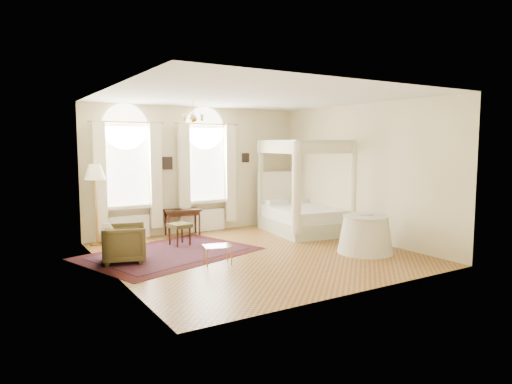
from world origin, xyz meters
TOP-DOWN VIEW (x-y plane):
  - ground at (0.00, 0.00)m, footprint 6.00×6.00m
  - room_walls at (0.00, 0.00)m, footprint 6.00×6.00m
  - window_left at (-1.90, 2.87)m, footprint 1.62×0.27m
  - window_right at (0.20, 2.87)m, footprint 1.62×0.27m
  - chandelier at (-0.90, 1.20)m, footprint 0.51×0.45m
  - wall_pictures at (0.09, 2.97)m, footprint 2.54×0.03m
  - canopy_bed at (2.36, 1.39)m, footprint 2.11×2.47m
  - nightstand at (2.40, 2.70)m, footprint 0.48×0.45m
  - nightstand_lamp at (2.36, 2.72)m, footprint 0.27×0.27m
  - writing_desk at (-0.58, 2.70)m, footprint 0.96×0.59m
  - laptop at (-0.72, 2.75)m, footprint 0.35×0.27m
  - stool at (-1.09, 1.62)m, footprint 0.52×0.52m
  - armchair at (-2.59, 0.80)m, footprint 1.01×0.99m
  - coffee_table at (-1.09, -0.32)m, footprint 0.62×0.49m
  - floor_lamp at (-2.70, 2.70)m, footprint 0.48×0.48m
  - oriental_rug at (-1.59, 0.99)m, footprint 4.07×3.43m
  - side_table at (2.05, -1.12)m, footprint 1.18×1.18m
  - book at (2.00, -1.12)m, footprint 0.24×0.28m

SIDE VIEW (x-z plane):
  - ground at x=0.00m, z-range 0.00..0.00m
  - oriental_rug at x=-1.59m, z-range 0.00..0.01m
  - nightstand at x=2.40m, z-range 0.00..0.55m
  - coffee_table at x=-1.09m, z-range 0.15..0.52m
  - armchair at x=-2.59m, z-range 0.00..0.75m
  - side_table at x=2.05m, z-range -0.01..0.80m
  - stool at x=-1.09m, z-range 0.17..0.69m
  - canopy_bed at x=2.36m, z-range -0.66..1.77m
  - writing_desk at x=-0.58m, z-range 0.24..0.92m
  - laptop at x=-0.72m, z-range 0.68..0.70m
  - nightstand_lamp at x=2.36m, z-range 0.61..1.01m
  - book at x=2.00m, z-range 0.81..0.83m
  - window_left at x=-1.90m, z-range -0.16..3.13m
  - window_right at x=0.20m, z-range -0.16..3.13m
  - floor_lamp at x=-2.70m, z-range 0.66..2.54m
  - wall_pictures at x=0.09m, z-range 1.70..2.09m
  - room_walls at x=0.00m, z-range -1.02..4.98m
  - chandelier at x=-0.90m, z-range 2.66..3.16m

